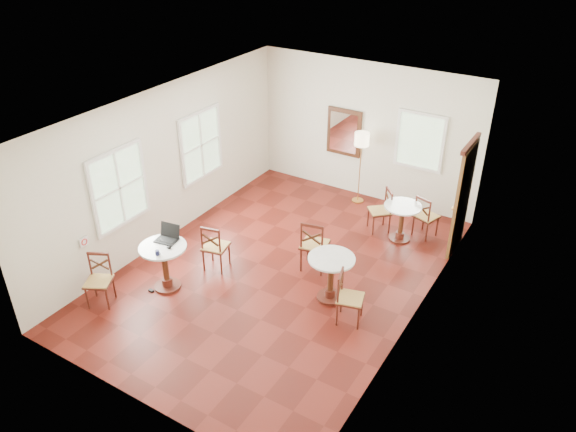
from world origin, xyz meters
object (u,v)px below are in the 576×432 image
at_px(chair_back_a, 426,216).
at_px(laptop, 168,236).
at_px(water_glass, 160,241).
at_px(mouse, 169,247).
at_px(chair_near_b, 99,280).
at_px(cafe_table_near, 165,262).
at_px(cafe_table_back, 402,219).
at_px(chair_near_a, 215,247).
at_px(floor_lamp, 362,144).
at_px(navy_mug, 157,253).
at_px(chair_mid_b, 349,298).
at_px(chair_mid_a, 314,245).
at_px(power_adapter, 151,291).
at_px(chair_back_b, 381,211).
at_px(cafe_table_mid, 331,273).

xyz_separation_m(chair_back_a, laptop, (-3.26, -3.71, 0.47)).
bearing_deg(water_glass, laptop, 82.85).
bearing_deg(mouse, chair_near_b, -129.25).
height_order(cafe_table_near, chair_back_a, chair_back_a).
bearing_deg(chair_back_a, cafe_table_back, 66.20).
height_order(chair_near_a, water_glass, water_glass).
bearing_deg(chair_near_b, water_glass, 30.32).
height_order(floor_lamp, mouse, floor_lamp).
height_order(cafe_table_back, floor_lamp, floor_lamp).
xyz_separation_m(mouse, water_glass, (-0.22, 0.03, 0.03)).
bearing_deg(navy_mug, chair_mid_b, 20.18).
xyz_separation_m(chair_mid_a, power_adapter, (-2.04, -2.06, -0.49)).
bearing_deg(power_adapter, floor_lamp, 71.33).
xyz_separation_m(chair_back_b, navy_mug, (-2.25, -3.91, 0.44)).
bearing_deg(chair_mid_a, mouse, 34.73).
xyz_separation_m(floor_lamp, laptop, (-1.53, -4.34, -0.45)).
xyz_separation_m(chair_near_b, laptop, (0.58, 1.09, 0.46)).
distance_m(cafe_table_back, power_adapter, 4.86).
xyz_separation_m(cafe_table_near, chair_mid_b, (3.03, 0.85, -0.07)).
bearing_deg(chair_near_b, power_adapter, 24.00).
bearing_deg(cafe_table_near, water_glass, 155.52).
height_order(chair_near_a, chair_near_b, chair_near_a).
distance_m(chair_back_b, laptop, 4.25).
distance_m(chair_near_a, chair_back_b, 3.42).
xyz_separation_m(chair_near_b, navy_mug, (0.75, 0.64, 0.44)).
bearing_deg(water_glass, power_adapter, -104.45).
bearing_deg(cafe_table_mid, chair_mid_a, 136.79).
height_order(floor_lamp, laptop, floor_lamp).
bearing_deg(navy_mug, chair_near_b, -139.80).
bearing_deg(cafe_table_near, chair_back_b, 57.42).
height_order(chair_near_b, mouse, chair_near_b).
distance_m(cafe_table_near, floor_lamp, 4.86).
distance_m(chair_near_a, power_adapter, 1.34).
distance_m(laptop, mouse, 0.29).
height_order(laptop, navy_mug, laptop).
height_order(cafe_table_mid, chair_mid_a, chair_mid_a).
bearing_deg(laptop, navy_mug, -77.81).
height_order(cafe_table_near, chair_near_b, chair_near_b).
height_order(chair_mid_b, chair_back_b, chair_mid_b).
distance_m(laptop, navy_mug, 0.48).
xyz_separation_m(cafe_table_near, power_adapter, (-0.16, -0.24, -0.50)).
relative_size(chair_mid_a, chair_back_b, 1.14).
distance_m(cafe_table_mid, power_adapter, 3.09).
relative_size(cafe_table_near, water_glass, 7.94).
xyz_separation_m(cafe_table_back, mouse, (-2.71, -3.53, 0.39)).
height_order(cafe_table_near, mouse, mouse).
height_order(cafe_table_near, laptop, laptop).
distance_m(cafe_table_near, chair_near_a, 0.97).
distance_m(chair_mid_a, chair_back_b, 1.93).
distance_m(cafe_table_near, chair_mid_a, 2.61).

